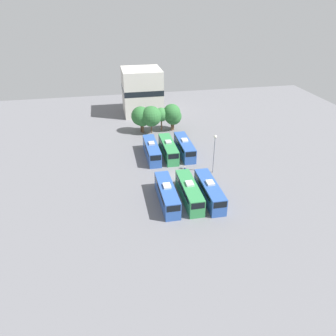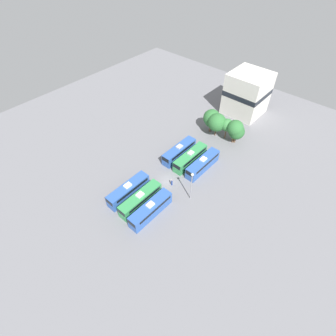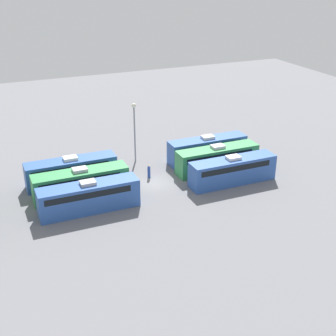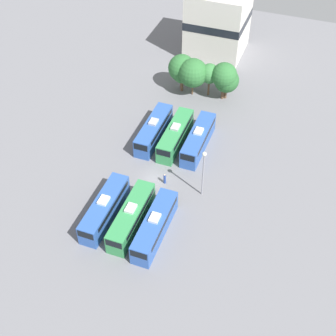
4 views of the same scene
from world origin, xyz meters
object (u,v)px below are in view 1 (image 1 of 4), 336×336
bus_1 (189,191)px  tree_0 (141,116)px  worker_person (185,171)px  bus_3 (152,150)px  tree_3 (161,115)px  bus_5 (185,147)px  depot_building (142,91)px  light_pole (215,148)px  tree_4 (172,113)px  tree_5 (173,116)px  tree_1 (143,119)px  bus_0 (167,194)px  tree_2 (151,116)px  bus_2 (210,191)px  bus_4 (168,148)px

bus_1 → tree_0: (-4.16, 31.84, 2.50)m
worker_person → tree_0: 24.12m
bus_3 → tree_3: 15.23m
bus_5 → tree_0: (-7.65, 14.25, 2.50)m
depot_building → bus_1: bearing=-87.6°
light_pole → tree_4: (-3.42, 23.03, -0.69)m
bus_3 → bus_5: same height
light_pole → tree_5: size_ratio=1.38×
bus_3 → tree_1: (-0.12, 13.86, 1.90)m
bus_0 → bus_1: same height
tree_1 → tree_2: (2.10, -0.45, 0.77)m
bus_3 → bus_5: 7.21m
worker_person → light_pole: size_ratio=0.22×
bus_3 → light_pole: light_pole is taller
bus_2 → tree_1: (-7.26, 31.61, 1.90)m
tree_1 → tree_2: bearing=-12.2°
bus_1 → worker_person: size_ratio=6.19×
bus_2 → worker_person: bearing=102.9°
tree_2 → bus_4: bearing=-83.2°
tree_2 → bus_1: bearing=-86.8°
light_pole → tree_2: (-8.69, 22.38, -0.98)m
bus_5 → tree_2: (-5.22, 13.15, 2.67)m
light_pole → tree_4: 23.29m
bus_2 → tree_0: tree_0 is taller
bus_4 → tree_3: size_ratio=1.76×
bus_3 → tree_5: bearing=61.9°
tree_5 → tree_1: bearing=-176.1°
bus_1 → worker_person: bearing=81.0°
bus_5 → light_pole: size_ratio=1.35×
tree_1 → tree_4: (7.38, 0.20, 1.05)m
tree_0 → depot_building: 14.95m
bus_4 → tree_2: 13.77m
bus_5 → depot_building: size_ratio=0.85×
bus_0 → tree_1: bearing=90.0°
worker_person → depot_building: (-3.29, 37.86, 5.54)m
tree_5 → depot_building: bearing=111.9°
bus_0 → tree_4: tree_4 is taller
bus_1 → tree_0: size_ratio=1.62×
bus_3 → tree_4: tree_4 is taller
tree_4 → light_pole: bearing=-81.6°
bus_2 → bus_5: bearing=89.8°
bus_1 → depot_building: depot_building is taller
bus_5 → light_pole: bearing=-69.4°
tree_0 → tree_2: bearing=-24.3°
bus_3 → worker_person: size_ratio=6.19×
tree_0 → tree_4: size_ratio=0.96×
worker_person → tree_4: tree_4 is taller
tree_3 → tree_4: (2.59, -0.20, 0.34)m
bus_2 → tree_0: 33.23m
bus_4 → tree_0: 15.27m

